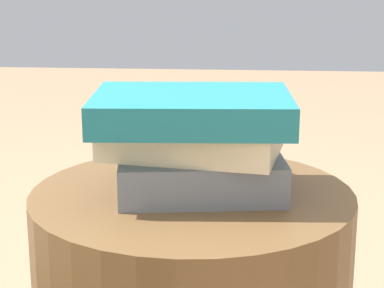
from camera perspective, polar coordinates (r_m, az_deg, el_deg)
book_slate at (r=1.00m, az=0.69°, el=-2.32°), size 0.25×0.20×0.06m
book_cream at (r=0.99m, az=-0.12°, el=0.43°), size 0.26×0.19×0.04m
book_teal at (r=0.97m, az=0.02°, el=2.78°), size 0.28×0.21×0.04m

